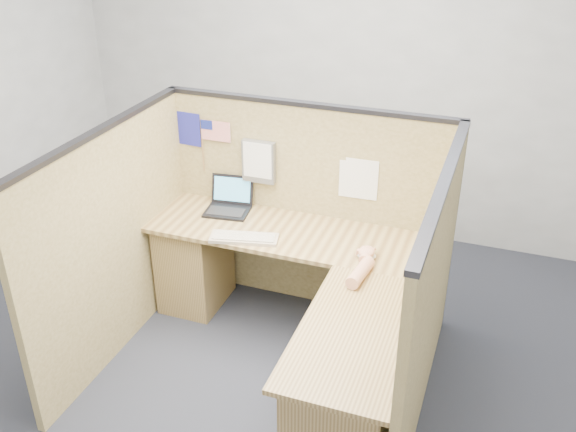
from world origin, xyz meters
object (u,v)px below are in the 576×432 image
at_px(mouse, 367,255).
at_px(laptop, 230,202).
at_px(l_desk, 298,312).
at_px(keyboard, 244,238).

bearing_deg(mouse, laptop, 162.97).
height_order(laptop, mouse, laptop).
xyz_separation_m(laptop, mouse, (1.07, -0.33, -0.03)).
distance_m(l_desk, mouse, 0.56).
xyz_separation_m(l_desk, keyboard, (-0.44, 0.19, 0.35)).
bearing_deg(l_desk, mouse, 32.20).
height_order(laptop, keyboard, laptop).
relative_size(l_desk, mouse, 16.28).
height_order(l_desk, laptop, laptop).
xyz_separation_m(laptop, keyboard, (0.26, -0.37, -0.04)).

